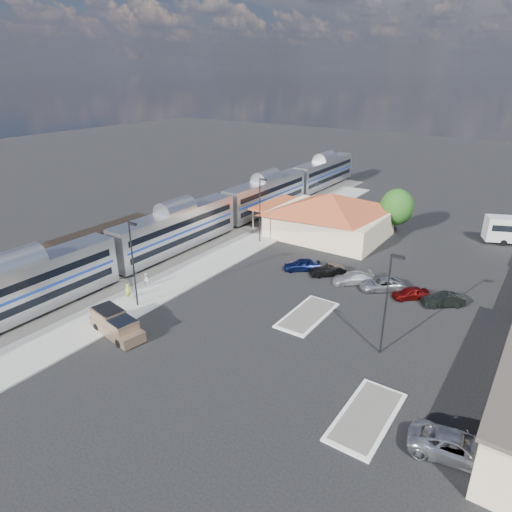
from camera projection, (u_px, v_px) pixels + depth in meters
The scene contains 22 objects.
ground at pixel (262, 313), 44.73m from camera, with size 280.00×280.00×0.00m, color black.
railbed at pixel (166, 245), 61.77m from camera, with size 16.00×100.00×0.12m, color #4C4944.
platform at pixel (207, 264), 55.54m from camera, with size 5.50×92.00×0.18m, color gray.
passenger_train at pixel (177, 231), 58.63m from camera, with size 3.00×104.00×5.55m.
freight_cars at pixel (104, 244), 56.87m from camera, with size 2.80×46.00×4.00m.
station_depot at pixel (329, 214), 64.23m from camera, with size 18.35×12.24×6.20m.
traffic_island_south at pixel (307, 315), 44.13m from camera, with size 3.30×7.50×0.21m.
traffic_island_north at pixel (367, 416), 31.28m from camera, with size 3.30×7.50×0.21m.
lamp_plat_s at pixel (133, 258), 43.81m from camera, with size 1.08×0.25×9.00m.
lamp_plat_n at pixel (260, 205), 60.60m from camera, with size 1.08×0.25×9.00m.
lamp_lot at pixel (388, 296), 36.38m from camera, with size 1.08×0.25×9.00m.
tree_depot at pixel (397, 207), 64.53m from camera, with size 4.71×4.71×6.63m.
pickup_truck at pixel (117, 325), 40.69m from camera, with size 6.25×3.15×2.06m.
suv at pixel (457, 447), 27.84m from camera, with size 2.68×5.82×1.62m, color #A7AAAF.
person_a at pixel (128, 292), 46.70m from camera, with size 0.60×0.39×1.64m, color #B0C53D.
person_b at pixel (146, 280), 49.41m from camera, with size 0.77×0.60×1.58m, color silver.
parked_car_a at pixel (302, 264), 53.86m from camera, with size 1.75×4.35×1.48m, color #0D1643.
parked_car_b at pixel (328, 270), 52.45m from camera, with size 1.42×4.08×1.34m, color black.
parked_car_c at pixel (353, 278), 50.55m from camera, with size 1.85×4.54×1.32m, color silver.
parked_car_d at pixel (382, 284), 49.11m from camera, with size 2.20×4.77×1.33m, color #93949B.
parked_car_e at pixel (410, 293), 47.22m from camera, with size 1.51×3.75×1.28m, color #6A0C0B.
parked_car_f at pixel (443, 300), 45.76m from camera, with size 1.44×4.13×1.36m, color black.
Camera 1 is at (21.68, -32.70, 22.20)m, focal length 32.00 mm.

